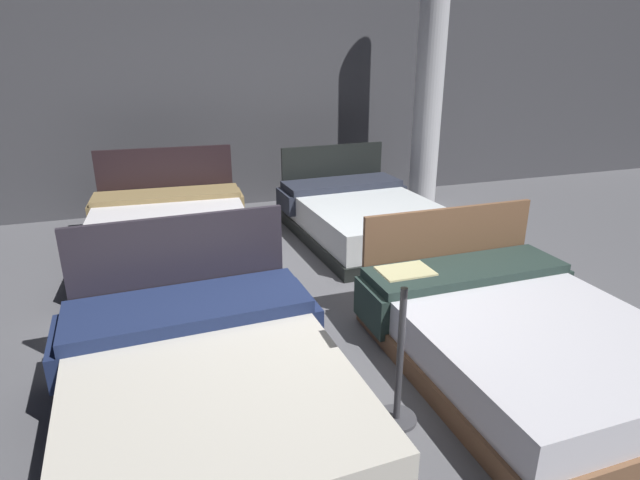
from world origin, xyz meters
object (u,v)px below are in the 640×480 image
bed_0 (207,392)px  bed_1 (519,335)px  support_pillar (430,76)px  price_sign (399,366)px  bed_3 (364,217)px  bed_2 (170,235)px

bed_0 → bed_1: size_ratio=0.98×
bed_0 → support_pillar: bearing=44.9°
price_sign → bed_0: bearing=165.6°
bed_3 → bed_1: bearing=-93.0°
bed_1 → bed_2: 3.53m
bed_3 → support_pillar: (1.31, 0.99, 1.51)m
bed_0 → bed_1: bearing=-2.2°
bed_1 → price_sign: bearing=-165.8°
bed_1 → price_sign: (-1.06, -0.28, 0.16)m
bed_0 → bed_2: bearing=88.3°
price_sign → bed_1: bearing=14.6°
bed_0 → bed_2: bed_0 is taller
bed_0 → bed_3: 3.49m
bed_3 → support_pillar: size_ratio=0.61×
bed_1 → price_sign: size_ratio=2.15×
bed_3 → price_sign: 3.21m
support_pillar → bed_0: bearing=-132.8°
bed_1 → support_pillar: bearing=69.9°
bed_0 → price_sign: size_ratio=2.10×
bed_0 → bed_2: (-0.03, 2.80, 0.00)m
bed_1 → support_pillar: support_pillar is taller
bed_2 → support_pillar: size_ratio=0.60×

